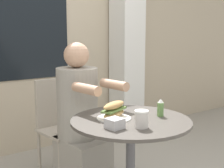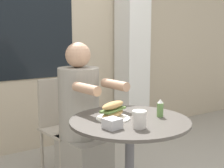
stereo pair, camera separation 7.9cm
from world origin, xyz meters
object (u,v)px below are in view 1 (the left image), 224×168
cafe_table (131,147)px  drink_cup (141,119)px  seated_diner (80,128)px  diner_chair (59,119)px  sandwich_on_plate (114,111)px  condiment_bottle (160,108)px

cafe_table → drink_cup: 0.30m
seated_diner → cafe_table: bearing=89.1°
diner_chair → drink_cup: (0.01, -1.08, 0.25)m
sandwich_on_plate → condiment_bottle: bearing=-23.6°
cafe_table → condiment_bottle: condiment_bottle is taller
seated_diner → sandwich_on_plate: 0.55m
cafe_table → sandwich_on_plate: size_ratio=3.42×
diner_chair → drink_cup: bearing=84.0°
diner_chair → cafe_table: bearing=87.9°
diner_chair → seated_diner: seated_diner is taller
drink_cup → condiment_bottle: size_ratio=0.87×
sandwich_on_plate → condiment_bottle: condiment_bottle is taller
diner_chair → sandwich_on_plate: (-0.01, -0.83, 0.25)m
sandwich_on_plate → drink_cup: bearing=-85.1°
diner_chair → drink_cup: size_ratio=8.48×
condiment_bottle → seated_diner: bearing=112.9°
diner_chair → sandwich_on_plate: diner_chair is taller
seated_diner → sandwich_on_plate: (-0.03, -0.49, 0.25)m
cafe_table → seated_diner: (-0.05, 0.56, -0.01)m
cafe_table → sandwich_on_plate: sandwich_on_plate is taller
sandwich_on_plate → drink_cup: size_ratio=2.20×
cafe_table → condiment_bottle: bearing=-14.6°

